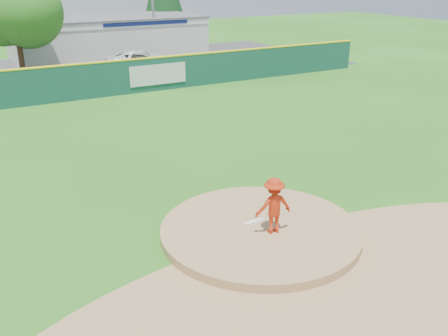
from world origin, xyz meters
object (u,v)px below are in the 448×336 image
van (141,60)px  deciduous_tree (14,9)px  pool_building_grp (107,37)px  pitcher (274,205)px

van → deciduous_tree: bearing=101.5°
pool_building_grp → deciduous_tree: 11.01m
van → deciduous_tree: deciduous_tree is taller
van → deciduous_tree: (-8.23, 0.01, 3.83)m
van → pool_building_grp: bearing=13.5°
pitcher → pool_building_grp: pool_building_grp is taller
pitcher → van: 26.11m
van → pool_building_grp: (-0.23, 7.00, 0.94)m
deciduous_tree → van: bearing=-0.0°
pitcher → deciduous_tree: deciduous_tree is taller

